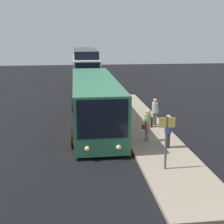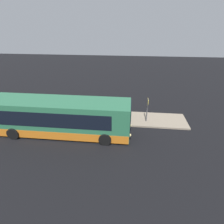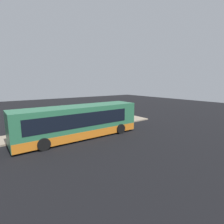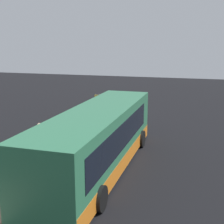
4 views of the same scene
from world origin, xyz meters
name	(u,v)px [view 3 (image 3 of 4)]	position (x,y,z in m)	size (l,w,h in m)	color
ground	(90,135)	(0.00, 0.00, 0.00)	(80.00, 80.00, 0.00)	black
platform	(77,128)	(0.00, 3.00, 0.08)	(20.00, 2.80, 0.15)	gray
bus_lead	(78,122)	(-1.15, 0.09, 1.47)	(11.64, 2.90, 2.97)	#2D704C
passenger_boarding	(99,117)	(2.69, 2.60, 1.09)	(0.55, 0.58, 1.72)	gray
passenger_waiting	(103,115)	(3.77, 3.38, 1.07)	(0.48, 0.48, 1.68)	#2D2D33
passenger_with_bags	(72,119)	(-0.20, 3.74, 1.05)	(0.61, 0.56, 1.66)	#6B604C
suitcase	(77,124)	(0.19, 3.39, 0.46)	(0.32, 0.20, 0.86)	black
sign_post	(122,110)	(6.17, 2.56, 1.58)	(0.10, 0.68, 2.28)	#4C4C51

